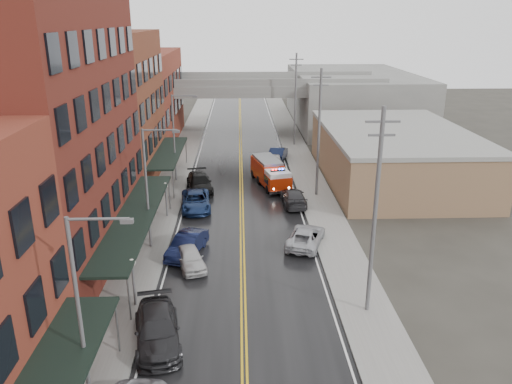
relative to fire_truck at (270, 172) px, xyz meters
name	(u,v)px	position (x,y,z in m)	size (l,w,h in m)	color
road	(242,216)	(-2.97, -8.26, -1.39)	(11.00, 160.00, 0.02)	black
sidewalk_left	(157,217)	(-10.27, -8.26, -1.33)	(3.00, 160.00, 0.15)	slate
sidewalk_right	(326,214)	(4.33, -8.26, -1.33)	(3.00, 160.00, 0.15)	slate
curb_left	(176,216)	(-8.62, -8.26, -1.33)	(0.30, 160.00, 0.15)	gray
curb_right	(307,215)	(2.68, -8.26, -1.33)	(0.30, 160.00, 0.15)	gray
brick_building_b	(41,133)	(-16.27, -15.26, 7.60)	(9.00, 20.00, 18.00)	#542216
brick_building_c	(108,109)	(-16.27, 2.24, 6.10)	(9.00, 15.00, 15.00)	brown
brick_building_far	(141,98)	(-16.27, 19.74, 4.60)	(9.00, 20.00, 12.00)	maroon
tan_building	(394,156)	(13.03, 1.74, 1.10)	(14.00, 22.00, 5.00)	#856148
right_far_block	(352,98)	(15.03, 31.74, 2.60)	(18.00, 30.00, 8.00)	slate
awning_1	(136,216)	(-10.46, -15.26, 1.59)	(2.60, 18.00, 3.09)	black
awning_2	(169,152)	(-10.46, 2.24, 1.58)	(2.60, 13.00, 3.09)	black
globe_lamp_1	(133,272)	(-9.37, -22.26, 0.91)	(0.44, 0.44, 3.12)	#59595B
globe_lamp_2	(166,192)	(-9.37, -8.26, 0.91)	(0.44, 0.44, 3.12)	#59595B
street_lamp_0	(84,303)	(-9.52, -30.26, 3.78)	(2.64, 0.22, 9.00)	#59595B
street_lamp_1	(150,182)	(-9.52, -14.26, 3.78)	(2.64, 0.22, 9.00)	#59595B
street_lamp_2	(176,133)	(-9.52, 1.74, 3.78)	(2.64, 0.22, 9.00)	#59595B
utility_pole_0	(375,211)	(4.23, -23.26, 4.90)	(1.80, 0.24, 12.00)	#59595B
utility_pole_1	(319,131)	(4.23, -3.26, 4.90)	(1.80, 0.24, 12.00)	#59595B
utility_pole_2	(295,98)	(4.23, 16.74, 4.90)	(1.80, 0.24, 12.00)	#59595B
overpass	(240,93)	(-2.97, 23.74, 4.58)	(40.00, 10.00, 7.50)	slate
fire_truck	(270,172)	(0.00, 0.00, 0.00)	(4.13, 7.42, 2.59)	#BC2608
parked_car_left_3	(157,329)	(-7.50, -25.82, -0.59)	(2.28, 5.61, 1.63)	black
parked_car_left_4	(190,258)	(-6.57, -17.36, -0.70)	(1.65, 4.10, 1.40)	#B6B6B6
parked_car_left_5	(187,245)	(-6.95, -15.46, -0.63)	(1.64, 4.71, 1.55)	black
parked_car_left_6	(196,201)	(-7.05, -6.38, -0.64)	(2.52, 5.47, 1.52)	navy
parked_car_left_7	(200,183)	(-7.08, -1.37, -0.59)	(2.28, 5.61, 1.63)	black
parked_car_right_0	(306,237)	(1.79, -14.20, -0.70)	(2.32, 5.02, 1.40)	#AAACB2
parked_car_right_1	(293,197)	(1.77, -5.62, -0.67)	(2.05, 5.04, 1.46)	#2A2A2C
parked_car_right_2	(276,158)	(1.09, 7.94, -0.73)	(1.58, 3.93, 1.34)	silver
parked_car_right_3	(278,154)	(1.51, 9.54, -0.59)	(1.71, 4.91, 1.62)	#0E1632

